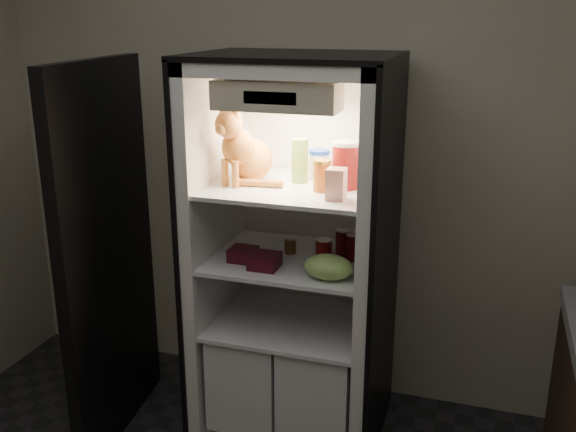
% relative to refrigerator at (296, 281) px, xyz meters
% --- Properties ---
extents(room_shell, '(3.60, 3.60, 3.60)m').
position_rel_refrigerator_xyz_m(room_shell, '(0.00, -1.38, 0.83)').
color(room_shell, white).
rests_on(room_shell, floor).
extents(refrigerator, '(0.90, 0.72, 1.88)m').
position_rel_refrigerator_xyz_m(refrigerator, '(0.00, 0.00, 0.00)').
color(refrigerator, white).
rests_on(refrigerator, floor).
extents(fridge_door, '(0.16, 0.87, 1.85)m').
position_rel_refrigerator_xyz_m(fridge_door, '(-0.84, -0.31, 0.12)').
color(fridge_door, black).
rests_on(fridge_door, floor).
extents(tabby_cat, '(0.31, 0.37, 0.38)m').
position_rel_refrigerator_xyz_m(tabby_cat, '(-0.23, -0.07, 0.64)').
color(tabby_cat, '#B95217').
rests_on(tabby_cat, refrigerator).
extents(parmesan_shaker, '(0.08, 0.08, 0.20)m').
position_rel_refrigerator_xyz_m(parmesan_shaker, '(0.01, 0.01, 0.60)').
color(parmesan_shaker, '#258831').
rests_on(parmesan_shaker, refrigerator).
extents(mayo_tub, '(0.10, 0.10, 0.14)m').
position_rel_refrigerator_xyz_m(mayo_tub, '(0.08, 0.10, 0.57)').
color(mayo_tub, white).
rests_on(mayo_tub, refrigerator).
extents(salsa_jar, '(0.08, 0.08, 0.14)m').
position_rel_refrigerator_xyz_m(salsa_jar, '(0.15, -0.12, 0.57)').
color(salsa_jar, maroon).
rests_on(salsa_jar, refrigerator).
extents(pepper_jar, '(0.13, 0.13, 0.21)m').
position_rel_refrigerator_xyz_m(pepper_jar, '(0.24, -0.03, 0.60)').
color(pepper_jar, maroon).
rests_on(pepper_jar, refrigerator).
extents(cream_carton, '(0.08, 0.08, 0.13)m').
position_rel_refrigerator_xyz_m(cream_carton, '(0.24, -0.23, 0.57)').
color(cream_carton, silver).
rests_on(cream_carton, refrigerator).
extents(soda_can_a, '(0.07, 0.07, 0.13)m').
position_rel_refrigerator_xyz_m(soda_can_a, '(0.23, 0.02, 0.21)').
color(soda_can_a, black).
rests_on(soda_can_a, refrigerator).
extents(soda_can_b, '(0.07, 0.07, 0.13)m').
position_rel_refrigerator_xyz_m(soda_can_b, '(0.28, -0.01, 0.21)').
color(soda_can_b, black).
rests_on(soda_can_b, refrigerator).
extents(soda_can_c, '(0.07, 0.07, 0.13)m').
position_rel_refrigerator_xyz_m(soda_can_c, '(0.17, -0.14, 0.21)').
color(soda_can_c, black).
rests_on(soda_can_c, refrigerator).
extents(condiment_jar, '(0.06, 0.06, 0.08)m').
position_rel_refrigerator_xyz_m(condiment_jar, '(-0.03, -0.02, 0.19)').
color(condiment_jar, '#573B18').
rests_on(condiment_jar, refrigerator).
extents(grape_bag, '(0.22, 0.16, 0.11)m').
position_rel_refrigerator_xyz_m(grape_bag, '(0.23, -0.26, 0.20)').
color(grape_bag, '#83B152').
rests_on(grape_bag, refrigerator).
extents(berry_box_left, '(0.12, 0.12, 0.06)m').
position_rel_refrigerator_xyz_m(berry_box_left, '(-0.20, -0.17, 0.18)').
color(berry_box_left, '#510D1D').
rests_on(berry_box_left, refrigerator).
extents(berry_box_right, '(0.13, 0.13, 0.06)m').
position_rel_refrigerator_xyz_m(berry_box_right, '(-0.08, -0.23, 0.18)').
color(berry_box_right, '#510D1D').
rests_on(berry_box_right, refrigerator).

